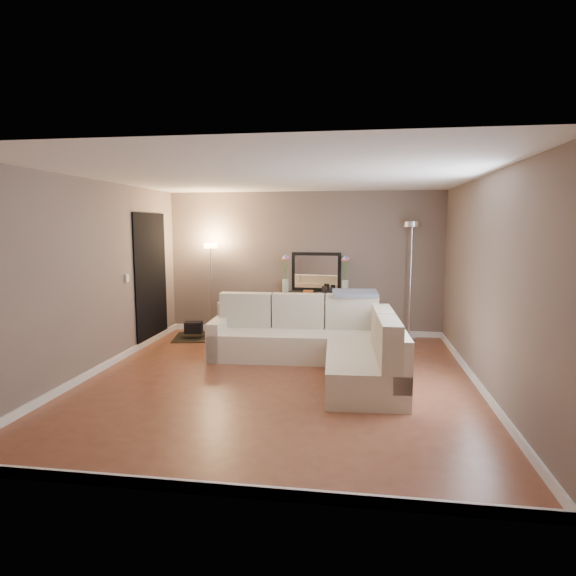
# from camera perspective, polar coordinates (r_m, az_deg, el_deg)

# --- Properties ---
(floor) EXTENTS (5.00, 5.50, 0.01)m
(floor) POSITION_cam_1_polar(r_m,az_deg,el_deg) (6.38, -1.07, -10.83)
(floor) COLOR brown
(floor) RESTS_ON ground
(ceiling) EXTENTS (5.00, 5.50, 0.01)m
(ceiling) POSITION_cam_1_polar(r_m,az_deg,el_deg) (6.08, -1.13, 13.20)
(ceiling) COLOR white
(ceiling) RESTS_ON ground
(wall_back) EXTENTS (5.00, 0.02, 2.60)m
(wall_back) POSITION_cam_1_polar(r_m,az_deg,el_deg) (8.81, 1.87, 2.92)
(wall_back) COLOR #75645A
(wall_back) RESTS_ON ground
(wall_front) EXTENTS (5.00, 0.02, 2.60)m
(wall_front) POSITION_cam_1_polar(r_m,az_deg,el_deg) (3.43, -8.75, -4.31)
(wall_front) COLOR #75645A
(wall_front) RESTS_ON ground
(wall_left) EXTENTS (0.02, 5.50, 2.60)m
(wall_left) POSITION_cam_1_polar(r_m,az_deg,el_deg) (6.96, -21.94, 1.18)
(wall_left) COLOR #75645A
(wall_left) RESTS_ON ground
(wall_right) EXTENTS (0.02, 5.50, 2.60)m
(wall_right) POSITION_cam_1_polar(r_m,az_deg,el_deg) (6.20, 22.45, 0.45)
(wall_right) COLOR #75645A
(wall_right) RESTS_ON ground
(baseboard_back) EXTENTS (5.00, 0.03, 0.10)m
(baseboard_back) POSITION_cam_1_polar(r_m,az_deg,el_deg) (8.98, 1.81, -5.07)
(baseboard_back) COLOR white
(baseboard_back) RESTS_ON ground
(baseboard_front) EXTENTS (5.00, 0.03, 0.10)m
(baseboard_front) POSITION_cam_1_polar(r_m,az_deg,el_deg) (3.90, -8.24, -22.50)
(baseboard_front) COLOR white
(baseboard_front) RESTS_ON ground
(baseboard_left) EXTENTS (0.03, 5.50, 0.10)m
(baseboard_left) POSITION_cam_1_polar(r_m,az_deg,el_deg) (7.18, -21.28, -8.78)
(baseboard_left) COLOR white
(baseboard_left) RESTS_ON ground
(baseboard_right) EXTENTS (0.03, 5.50, 0.10)m
(baseboard_right) POSITION_cam_1_polar(r_m,az_deg,el_deg) (6.45, 21.67, -10.64)
(baseboard_right) COLOR white
(baseboard_right) RESTS_ON ground
(doorway) EXTENTS (0.02, 1.20, 2.20)m
(doorway) POSITION_cam_1_polar(r_m,az_deg,el_deg) (8.47, -15.91, 1.10)
(doorway) COLOR black
(doorway) RESTS_ON ground
(switch_plate) EXTENTS (0.02, 0.08, 0.12)m
(switch_plate) POSITION_cam_1_polar(r_m,az_deg,el_deg) (7.70, -18.53, 1.14)
(switch_plate) COLOR white
(switch_plate) RESTS_ON ground
(sectional_sofa) EXTENTS (2.81, 2.61, 0.95)m
(sectional_sofa) POSITION_cam_1_polar(r_m,az_deg,el_deg) (6.90, 4.16, -6.37)
(sectional_sofa) COLOR beige
(sectional_sofa) RESTS_ON floor
(throw_blanket) EXTENTS (0.71, 0.46, 0.09)m
(throw_blanket) POSITION_cam_1_polar(r_m,az_deg,el_deg) (7.44, 7.95, -0.60)
(throw_blanket) COLOR slate
(throw_blanket) RESTS_ON sectional_sofa
(console_table) EXTENTS (1.29, 0.39, 0.79)m
(console_table) POSITION_cam_1_polar(r_m,az_deg,el_deg) (8.73, 2.68, -2.80)
(console_table) COLOR black
(console_table) RESTS_ON floor
(leaning_mirror) EXTENTS (0.90, 0.08, 0.71)m
(leaning_mirror) POSITION_cam_1_polar(r_m,az_deg,el_deg) (8.79, 3.36, 1.95)
(leaning_mirror) COLOR black
(leaning_mirror) RESTS_ON console_table
(table_decor) EXTENTS (0.54, 0.12, 0.13)m
(table_decor) POSITION_cam_1_polar(r_m,az_deg,el_deg) (8.63, 3.15, -0.36)
(table_decor) COLOR orange
(table_decor) RESTS_ON console_table
(flower_vase_left) EXTENTS (0.15, 0.12, 0.67)m
(flower_vase_left) POSITION_cam_1_polar(r_m,az_deg,el_deg) (8.72, -0.30, 1.41)
(flower_vase_left) COLOR silver
(flower_vase_left) RESTS_ON console_table
(flower_vase_right) EXTENTS (0.15, 0.12, 0.67)m
(flower_vase_right) POSITION_cam_1_polar(r_m,az_deg,el_deg) (8.58, 6.79, 1.25)
(flower_vase_right) COLOR silver
(flower_vase_right) RESTS_ON console_table
(floor_lamp_lit) EXTENTS (0.27, 0.27, 1.66)m
(floor_lamp_lit) POSITION_cam_1_polar(r_m,az_deg,el_deg) (8.89, -9.10, 2.04)
(floor_lamp_lit) COLOR silver
(floor_lamp_lit) RESTS_ON floor
(floor_lamp_unlit) EXTENTS (0.33, 0.33, 2.06)m
(floor_lamp_unlit) POSITION_cam_1_polar(r_m,az_deg,el_deg) (8.54, 14.40, 3.59)
(floor_lamp_unlit) COLOR silver
(floor_lamp_unlit) RESTS_ON floor
(charcoal_rug) EXTENTS (1.21, 1.00, 0.01)m
(charcoal_rug) POSITION_cam_1_polar(r_m,az_deg,el_deg) (8.77, -9.77, -5.75)
(charcoal_rug) COLOR black
(charcoal_rug) RESTS_ON floor
(black_bag) EXTENTS (0.34, 0.27, 0.20)m
(black_bag) POSITION_cam_1_polar(r_m,az_deg,el_deg) (8.68, -11.12, -4.61)
(black_bag) COLOR black
(black_bag) RESTS_ON charcoal_rug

